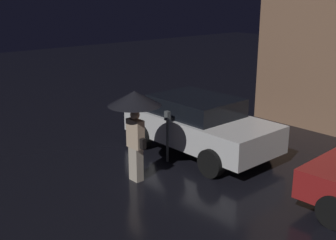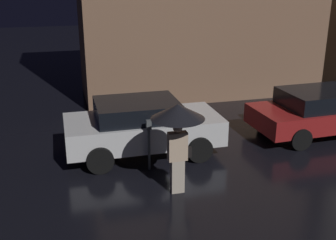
% 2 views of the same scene
% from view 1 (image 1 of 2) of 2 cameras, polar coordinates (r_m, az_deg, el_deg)
% --- Properties ---
extents(parked_car_white, '(3.98, 2.03, 1.42)m').
position_cam_1_polar(parked_car_white, '(10.61, 4.22, -0.49)').
color(parked_car_white, silver).
rests_on(parked_car_white, ground).
extents(pedestrian_with_umbrella, '(1.12, 1.12, 1.98)m').
position_cam_1_polar(pedestrian_with_umbrella, '(8.72, -4.52, 1.64)').
color(pedestrian_with_umbrella, beige).
rests_on(pedestrian_with_umbrella, ground).
extents(parking_meter, '(0.12, 0.10, 1.26)m').
position_cam_1_polar(parking_meter, '(9.95, -0.09, -1.46)').
color(parking_meter, '#4C5154').
rests_on(parking_meter, ground).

